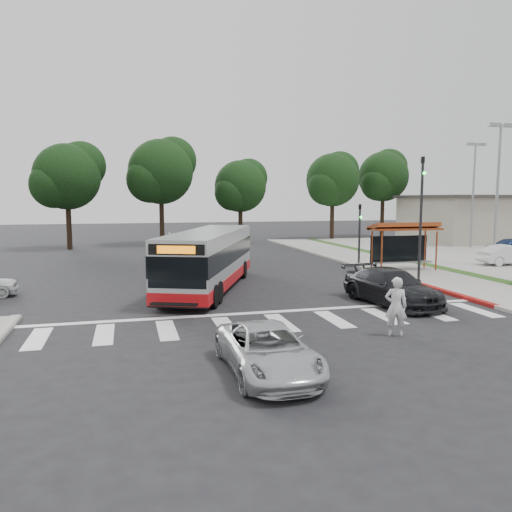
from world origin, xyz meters
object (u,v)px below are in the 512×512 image
object	(u,v)px
pedestrian	(396,306)
silver_suv_south	(268,350)
transit_bus	(209,260)
dark_sedan	(392,287)

from	to	relation	value
pedestrian	silver_suv_south	xyz separation A→B (m)	(-4.89, -2.30, -0.35)
transit_bus	silver_suv_south	xyz separation A→B (m)	(-0.48, -12.00, -0.81)
transit_bus	silver_suv_south	size ratio (longest dim) A/B	2.52
dark_sedan	silver_suv_south	size ratio (longest dim) A/B	1.16
silver_suv_south	pedestrian	bearing A→B (deg)	24.43
dark_sedan	silver_suv_south	xyz separation A→B (m)	(-7.22, -6.63, -0.13)
pedestrian	dark_sedan	distance (m)	4.92
pedestrian	silver_suv_south	bearing A→B (deg)	48.34
transit_bus	pedestrian	xyz separation A→B (m)	(4.41, -9.70, -0.46)
transit_bus	silver_suv_south	world-z (taller)	transit_bus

